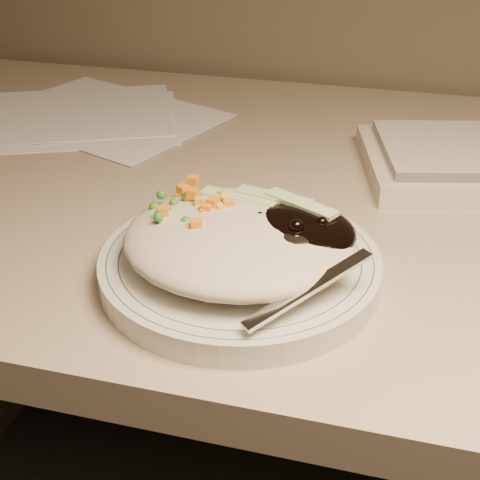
# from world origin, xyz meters

# --- Properties ---
(desk) EXTENTS (1.40, 0.70, 0.74)m
(desk) POSITION_xyz_m (0.00, 1.38, 0.54)
(desk) COLOR tan
(desk) RESTS_ON ground
(plate) EXTENTS (0.24, 0.24, 0.02)m
(plate) POSITION_xyz_m (-0.05, 1.18, 0.75)
(plate) COLOR silver
(plate) RESTS_ON desk
(plate_rim) EXTENTS (0.23, 0.23, 0.00)m
(plate_rim) POSITION_xyz_m (-0.05, 1.18, 0.76)
(plate_rim) COLOR #144723
(plate_rim) RESTS_ON plate
(meal) EXTENTS (0.21, 0.19, 0.05)m
(meal) POSITION_xyz_m (-0.04, 1.18, 0.78)
(meal) COLOR #BDB299
(meal) RESTS_ON plate
(papers) EXTENTS (0.42, 0.34, 0.00)m
(papers) POSITION_xyz_m (-0.36, 1.50, 0.74)
(papers) COLOR white
(papers) RESTS_ON desk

